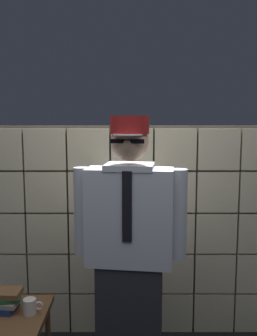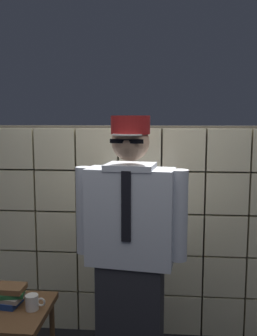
# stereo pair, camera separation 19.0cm
# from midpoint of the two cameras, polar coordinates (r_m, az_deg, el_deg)

# --- Properties ---
(glass_block_wall) EXTENTS (2.36, 0.10, 1.69)m
(glass_block_wall) POSITION_cam_midpoint_polar(r_m,az_deg,el_deg) (3.06, -1.25, -9.68)
(glass_block_wall) COLOR beige
(glass_block_wall) RESTS_ON ground
(standing_person) EXTENTS (0.70, 0.33, 1.75)m
(standing_person) POSITION_cam_midpoint_polar(r_m,az_deg,el_deg) (2.39, -2.12, -12.62)
(standing_person) COLOR #28282D
(standing_person) RESTS_ON ground
(side_table) EXTENTS (0.52, 0.52, 0.55)m
(side_table) POSITION_cam_midpoint_polar(r_m,az_deg,el_deg) (2.64, -20.42, -21.47)
(side_table) COLOR brown
(side_table) RESTS_ON ground
(book_stack) EXTENTS (0.26, 0.20, 0.13)m
(book_stack) POSITION_cam_midpoint_polar(r_m,az_deg,el_deg) (2.63, -20.57, -18.21)
(book_stack) COLOR navy
(book_stack) RESTS_ON side_table
(coffee_mug) EXTENTS (0.13, 0.08, 0.09)m
(coffee_mug) POSITION_cam_midpoint_polar(r_m,az_deg,el_deg) (2.54, -16.79, -19.44)
(coffee_mug) COLOR silver
(coffee_mug) RESTS_ON side_table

